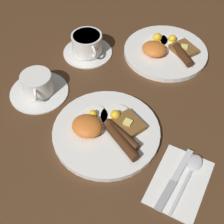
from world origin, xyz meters
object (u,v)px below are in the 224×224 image
object	(u,v)px
breakfast_plate_near	(106,130)
breakfast_plate_far	(166,51)
teacup_near	(38,86)
knife	(173,182)
teacup_far	(87,45)
spoon	(192,168)

from	to	relation	value
breakfast_plate_near	breakfast_plate_far	xyz separation A→B (m)	(0.00, 0.37, -0.00)
teacup_near	knife	distance (m)	0.45
teacup_near	teacup_far	world-z (taller)	teacup_far
breakfast_plate_far	spoon	bearing A→B (deg)	-57.67
teacup_near	knife	size ratio (longest dim) A/B	0.93
teacup_far	knife	xyz separation A→B (m)	(0.42, -0.29, -0.02)
teacup_far	knife	size ratio (longest dim) A/B	0.88
teacup_far	spoon	distance (m)	0.50
teacup_near	spoon	xyz separation A→B (m)	(0.47, -0.02, -0.02)
breakfast_plate_near	teacup_near	bearing A→B (deg)	173.73
breakfast_plate_far	knife	xyz separation A→B (m)	(0.20, -0.41, -0.01)
breakfast_plate_far	spoon	size ratio (longest dim) A/B	1.56
breakfast_plate_far	teacup_near	world-z (taller)	teacup_near
teacup_far	knife	distance (m)	0.51
teacup_far	teacup_near	bearing A→B (deg)	-96.12
breakfast_plate_near	spoon	size ratio (longest dim) A/B	1.62
teacup_far	spoon	world-z (taller)	teacup_far
breakfast_plate_near	breakfast_plate_far	world-z (taller)	same
breakfast_plate_near	spoon	distance (m)	0.23
teacup_near	knife	world-z (taller)	teacup_near
knife	breakfast_plate_far	bearing A→B (deg)	28.09
breakfast_plate_far	teacup_far	distance (m)	0.25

